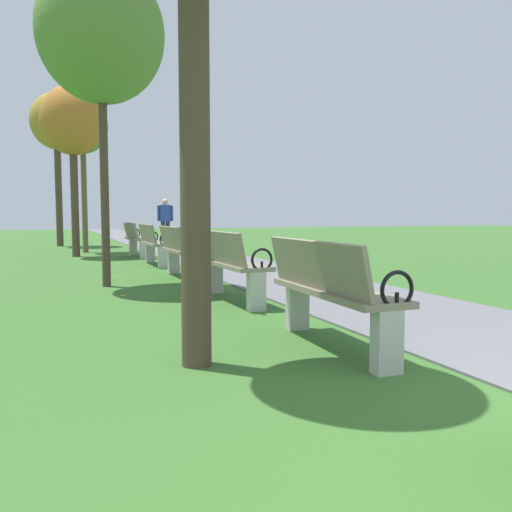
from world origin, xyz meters
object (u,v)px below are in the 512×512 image
Objects in this scene: park_bench_5 at (154,243)px; park_bench_4 at (181,250)px; park_bench_2 at (330,290)px; tree_3 at (73,122)px; park_bench_3 at (230,263)px; tree_4 at (82,128)px; tree_2 at (101,34)px; pedestrian_walking at (165,220)px; tree_5 at (57,123)px; park_bench_6 at (136,238)px.

park_bench_4 is at bearing -90.00° from park_bench_5.
park_bench_2 is 11.21m from tree_3.
park_bench_3 is 5.09m from park_bench_5.
tree_4 is at bearing 103.67° from park_bench_5.
tree_2 is at bearing -113.01° from park_bench_5.
tree_3 reaches higher than pedestrian_walking.
tree_5 is at bearing 102.22° from park_bench_5.
pedestrian_walking is (1.54, 13.65, 0.44)m from park_bench_2.
park_bench_6 is 6.55m from tree_2.
park_bench_3 is 0.36× the size of tree_3.
park_bench_4 is 7.85m from tree_4.
park_bench_6 is 0.36× the size of tree_4.
tree_5 reaches higher than pedestrian_walking.
park_bench_3 is 8.84m from tree_3.
park_bench_5 is at bearing -76.33° from tree_4.
park_bench_2 is at bearing -73.79° from tree_2.
tree_5 reaches higher than park_bench_3.
tree_3 is at bearing 115.29° from park_bench_5.
tree_3 reaches higher than park_bench_4.
tree_4 is 0.84× the size of tree_5.
park_bench_3 is 0.33× the size of tree_2.
tree_2 reaches higher than pedestrian_walking.
tree_2 is (-1.31, -3.09, 3.29)m from park_bench_5.
tree_4 is (-1.13, 7.11, 3.12)m from park_bench_4.
park_bench_2 is 10.03m from park_bench_6.
park_bench_3 is 0.36× the size of tree_4.
park_bench_6 is 0.30× the size of tree_5.
park_bench_2 is 0.34× the size of tree_2.
park_bench_5 is at bearing 90.00° from park_bench_3.
tree_3 is 5.08m from tree_5.
park_bench_2 is 5.74m from tree_2.
park_bench_3 is at bearing -82.42° from tree_5.
tree_3 is (-1.46, 5.58, 3.00)m from park_bench_4.
park_bench_5 and park_bench_6 have the same top height.
park_bench_5 is (-0.00, 2.48, 0.00)m from park_bench_4.
park_bench_2 is 0.30× the size of tree_5.
tree_4 is at bearing 116.98° from park_bench_6.
tree_2 reaches higher than park_bench_2.
tree_5 is at bearing 99.42° from park_bench_4.
tree_4 is 3.59m from tree_5.
tree_2 is (-1.31, 4.52, 3.29)m from park_bench_2.
park_bench_4 is 11.37m from tree_5.
tree_4 is at bearing -79.74° from tree_5.
pedestrian_walking is (2.85, 9.13, -2.84)m from tree_2.
park_bench_6 is 3.41m from tree_3.
tree_5 is at bearing 97.58° from park_bench_3.
pedestrian_walking is at bearing 75.70° from park_bench_5.
park_bench_2 is 7.61m from park_bench_5.
park_bench_4 is (-0.00, 2.61, 0.00)m from park_bench_3.
tree_5 is (-1.76, 10.59, 3.76)m from park_bench_4.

